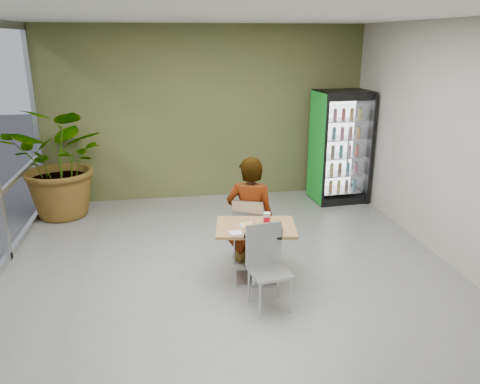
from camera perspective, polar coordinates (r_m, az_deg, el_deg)
name	(u,v)px	position (r m, az deg, el deg)	size (l,w,h in m)	color
ground	(233,283)	(6.03, -0.87, -11.03)	(7.00, 7.00, 0.00)	gray
room_envelope	(232,160)	(5.43, -0.95, 3.87)	(6.00, 7.00, 3.20)	beige
dining_table	(256,242)	(5.85, 1.92, -6.09)	(1.06, 0.82, 0.75)	#9D6D43
chair_far	(248,226)	(6.32, 1.03, -4.14)	(0.52, 0.53, 0.93)	#AEB0B3
chair_near	(267,259)	(5.35, 3.27, -8.21)	(0.49, 0.49, 0.97)	#AEB0B3
seated_woman	(250,221)	(6.34, 1.26, -3.53)	(0.66, 0.43, 1.79)	black
pizza_plate	(248,224)	(5.77, 1.00, -3.97)	(0.29, 0.23, 0.03)	silver
soda_cup	(267,219)	(5.78, 3.29, -3.31)	(0.09, 0.09, 0.16)	silver
napkin_stack	(236,233)	(5.53, -0.53, -5.05)	(0.14, 0.14, 0.02)	silver
cafeteria_tray	(264,233)	(5.55, 2.89, -4.97)	(0.44, 0.32, 0.03)	black
beverage_fridge	(340,147)	(8.89, 12.11, 5.39)	(1.00, 0.79, 2.06)	black
potted_plant	(63,162)	(8.44, -20.75, 3.47)	(1.73, 1.50, 1.93)	#346F2C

